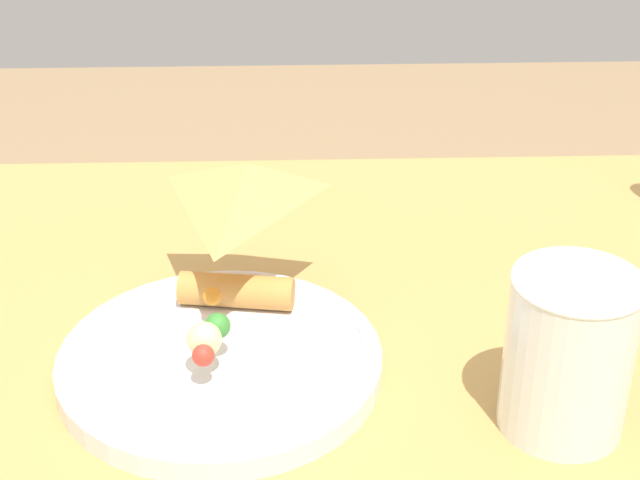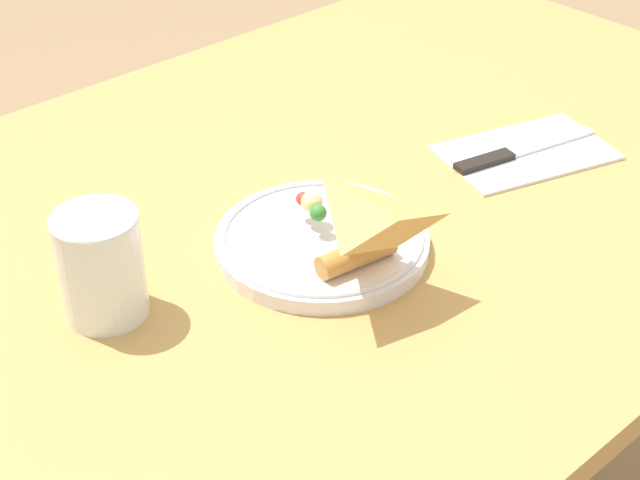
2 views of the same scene
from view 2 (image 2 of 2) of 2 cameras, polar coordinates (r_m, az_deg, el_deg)
name	(u,v)px [view 2 (image 2 of 2)]	position (r m, az deg, el deg)	size (l,w,h in m)	color
dining_table	(339,265)	(1.14, 1.13, -1.47)	(1.28, 0.83, 0.77)	tan
plate_pizza	(323,238)	(0.98, 0.16, 0.09)	(0.22, 0.22, 0.05)	white
milk_glass	(102,270)	(0.90, -12.59, -1.71)	(0.08, 0.08, 0.11)	white
napkin_folded	(526,153)	(1.18, 11.88, 5.00)	(0.22, 0.17, 0.00)	silver
butter_knife	(519,151)	(1.17, 11.52, 5.09)	(0.20, 0.06, 0.01)	black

